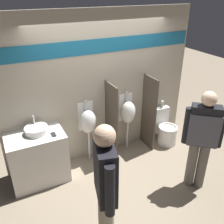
# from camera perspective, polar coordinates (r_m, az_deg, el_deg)

# --- Properties ---
(ground_plane) EXTENTS (16.00, 16.00, 0.00)m
(ground_plane) POSITION_cam_1_polar(r_m,az_deg,el_deg) (4.75, 0.94, -12.22)
(ground_plane) COLOR gray
(display_wall) EXTENTS (3.65, 0.07, 2.70)m
(display_wall) POSITION_cam_1_polar(r_m,az_deg,el_deg) (4.53, -2.45, 5.74)
(display_wall) COLOR #B2A893
(display_wall) RESTS_ON ground_plane
(sink_counter) EXTENTS (0.92, 0.59, 0.89)m
(sink_counter) POSITION_cam_1_polar(r_m,az_deg,el_deg) (4.38, -16.54, -10.06)
(sink_counter) COLOR silver
(sink_counter) RESTS_ON ground_plane
(sink_basin) EXTENTS (0.37, 0.37, 0.25)m
(sink_basin) POSITION_cam_1_polar(r_m,az_deg,el_deg) (4.17, -16.92, -3.95)
(sink_basin) COLOR white
(sink_basin) RESTS_ON sink_counter
(cell_phone) EXTENTS (0.07, 0.14, 0.01)m
(cell_phone) POSITION_cam_1_polar(r_m,az_deg,el_deg) (4.07, -13.25, -5.02)
(cell_phone) COLOR #232328
(cell_phone) RESTS_ON sink_counter
(divider_near_counter) EXTENTS (0.03, 0.46, 1.49)m
(divider_near_counter) POSITION_cam_1_polar(r_m,az_deg,el_deg) (4.60, -0.18, -2.34)
(divider_near_counter) COLOR #4C4238
(divider_near_counter) RESTS_ON ground_plane
(divider_mid) EXTENTS (0.03, 0.46, 1.49)m
(divider_mid) POSITION_cam_1_polar(r_m,az_deg,el_deg) (4.98, 8.39, -0.23)
(divider_mid) COLOR #4C4238
(divider_mid) RESTS_ON ground_plane
(urinal_near_counter) EXTENTS (0.30, 0.26, 1.20)m
(urinal_near_counter) POSITION_cam_1_polar(r_m,az_deg,el_deg) (4.52, -5.51, -2.25)
(urinal_near_counter) COLOR silver
(urinal_near_counter) RESTS_ON ground_plane
(urinal_far) EXTENTS (0.30, 0.26, 1.20)m
(urinal_far) POSITION_cam_1_polar(r_m,az_deg,el_deg) (4.84, 3.65, -0.11)
(urinal_far) COLOR silver
(urinal_far) RESTS_ON ground_plane
(toilet) EXTENTS (0.40, 0.57, 0.87)m
(toilet) POSITION_cam_1_polar(r_m,az_deg,el_deg) (5.38, 12.19, -4.02)
(toilet) COLOR white
(toilet) RESTS_ON ground_plane
(person_in_vest) EXTENTS (0.48, 0.45, 1.69)m
(person_in_vest) POSITION_cam_1_polar(r_m,az_deg,el_deg) (4.03, 19.95, -4.94)
(person_in_vest) COLOR #666056
(person_in_vest) RESTS_ON ground_plane
(person_with_lanyard) EXTENTS (0.31, 0.60, 1.78)m
(person_with_lanyard) POSITION_cam_1_polar(r_m,az_deg,el_deg) (2.92, -1.52, -16.80)
(person_with_lanyard) COLOR gray
(person_with_lanyard) RESTS_ON ground_plane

